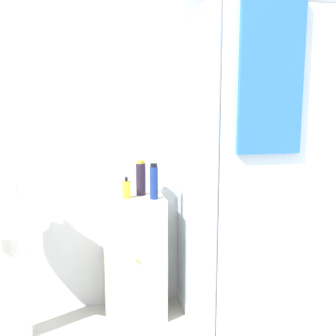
% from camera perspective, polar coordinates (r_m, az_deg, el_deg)
% --- Properties ---
extents(wall_back, '(6.40, 0.06, 2.50)m').
position_cam_1_polar(wall_back, '(2.85, -14.98, 4.03)').
color(wall_back, silver).
rests_on(wall_back, ground_plane).
extents(shower_enclosure, '(0.86, 0.89, 2.05)m').
position_cam_1_polar(shower_enclosure, '(2.66, 11.60, -10.67)').
color(shower_enclosure, white).
rests_on(shower_enclosure, ground_plane).
extents(vanity_cabinet, '(0.42, 0.36, 0.86)m').
position_cam_1_polar(vanity_cabinet, '(2.85, -4.95, -12.65)').
color(vanity_cabinet, beige).
rests_on(vanity_cabinet, ground_plane).
extents(sink, '(0.43, 0.43, 1.01)m').
position_cam_1_polar(sink, '(2.68, -21.31, -9.97)').
color(sink, white).
rests_on(sink, ground_plane).
extents(soap_dispenser, '(0.06, 0.06, 0.15)m').
position_cam_1_polar(soap_dispenser, '(2.68, -6.06, -3.10)').
color(soap_dispenser, yellow).
rests_on(soap_dispenser, vanity_cabinet).
extents(shampoo_bottle_tall_black, '(0.07, 0.07, 0.25)m').
position_cam_1_polar(shampoo_bottle_tall_black, '(2.75, -3.97, -1.46)').
color(shampoo_bottle_tall_black, '#281E33').
rests_on(shampoo_bottle_tall_black, vanity_cabinet).
extents(shampoo_bottle_blue, '(0.05, 0.05, 0.24)m').
position_cam_1_polar(shampoo_bottle_blue, '(2.63, -2.06, -2.01)').
color(shampoo_bottle_blue, navy).
rests_on(shampoo_bottle_blue, vanity_cabinet).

